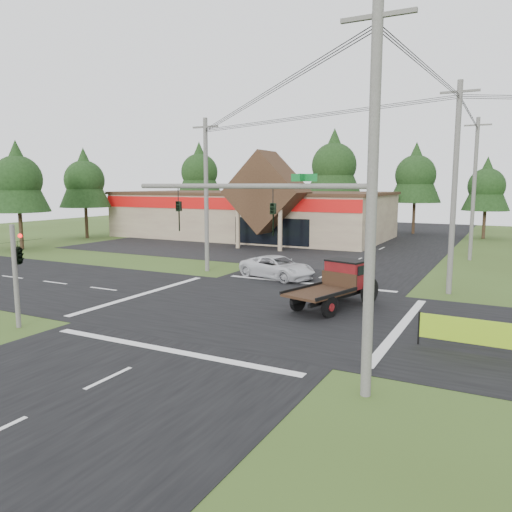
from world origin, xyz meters
The scene contains 21 objects.
ground centered at (0.00, 0.00, 0.00)m, with size 120.00×120.00×0.00m, color #36481A.
road_ns centered at (0.00, 0.00, 0.01)m, with size 12.00×120.00×0.02m, color black.
road_ew centered at (0.00, 0.00, 0.01)m, with size 120.00×12.00×0.02m, color black.
parking_apron centered at (-14.00, 19.00, 0.01)m, with size 28.00×14.00×0.02m, color black.
cvs_building centered at (-15.70, 29.57, 2.78)m, with size 30.40×18.20×9.19m.
traffic_signal_mast centered at (5.82, -7.50, 4.43)m, with size 8.12×0.24×7.00m.
traffic_signal_corner centered at (-7.50, -7.32, 3.52)m, with size 0.53×2.48×4.40m.
utility_pole_nr centered at (7.50, -7.50, 5.64)m, with size 2.00×0.30×11.00m.
utility_pole_nw centered at (-8.00, 8.00, 5.39)m, with size 2.00×0.30×10.50m.
utility_pole_ne centered at (8.00, 8.00, 5.89)m, with size 2.00×0.30×11.50m.
utility_pole_n centered at (8.00, 22.00, 5.74)m, with size 2.00×0.30×11.20m.
tree_row_a centered at (-30.00, 40.00, 8.05)m, with size 6.72×6.72×12.12m.
tree_row_b centered at (-20.00, 42.00, 6.70)m, with size 5.60×5.60×10.10m.
tree_row_c centered at (-10.00, 41.00, 8.72)m, with size 7.28×7.28×13.13m.
tree_row_d centered at (0.00, 42.00, 7.38)m, with size 6.16×6.16×11.11m.
tree_row_e centered at (8.00, 40.00, 6.03)m, with size 5.04×5.04×9.09m.
tree_side_w centered at (-32.00, 20.00, 6.70)m, with size 5.60×5.60×10.10m.
tree_side_w_near centered at (-30.00, 10.00, 6.70)m, with size 5.60×5.60×10.10m.
antique_flatbed_truck centered at (3.33, 1.88, 1.16)m, with size 2.12×5.56×2.33m, color #540C10, non-canonical shape.
roadside_banner centered at (9.91, -2.08, 0.65)m, with size 3.82×0.11×1.30m, color #83B418, non-canonical shape.
white_pickup centered at (-2.46, 7.80, 0.72)m, with size 2.39×5.18×1.44m, color silver.
Camera 1 is at (11.01, -21.14, 6.06)m, focal length 35.00 mm.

